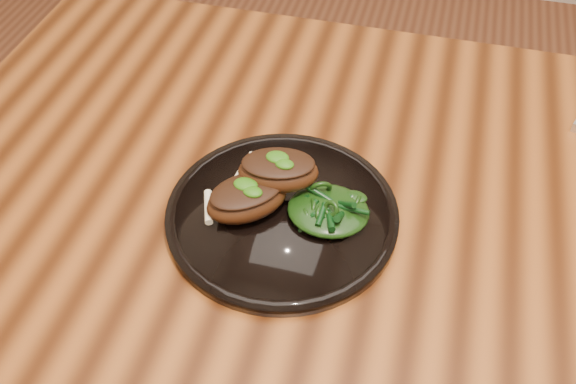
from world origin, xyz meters
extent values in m
cube|color=#371706|center=(0.00, 0.00, 0.73)|extent=(1.60, 0.80, 0.04)
cylinder|color=#38190C|center=(-0.74, 0.34, 0.35)|extent=(0.06, 0.06, 0.71)
cylinder|color=black|center=(-0.24, -0.09, 0.76)|extent=(0.31, 0.31, 0.02)
torus|color=black|center=(-0.24, -0.09, 0.76)|extent=(0.30, 0.30, 0.02)
cylinder|color=black|center=(-0.24, -0.09, 0.76)|extent=(0.20, 0.20, 0.00)
ellipsoid|color=#3C1C0B|center=(-0.28, -0.10, 0.79)|extent=(0.13, 0.12, 0.04)
ellipsoid|color=black|center=(-0.28, -0.10, 0.81)|extent=(0.11, 0.11, 0.01)
cylinder|color=beige|center=(-0.33, -0.12, 0.78)|extent=(0.03, 0.05, 0.01)
ellipsoid|color=#174907|center=(-0.28, -0.10, 0.81)|extent=(0.03, 0.02, 0.01)
ellipsoid|color=#3C1C0B|center=(-0.25, -0.06, 0.81)|extent=(0.12, 0.09, 0.04)
ellipsoid|color=black|center=(-0.25, -0.06, 0.82)|extent=(0.11, 0.08, 0.01)
cylinder|color=beige|center=(-0.30, -0.06, 0.80)|extent=(0.02, 0.05, 0.01)
ellipsoid|color=#174907|center=(-0.25, -0.06, 0.83)|extent=(0.03, 0.02, 0.01)
ellipsoid|color=#174907|center=(-0.28, -0.03, 0.77)|extent=(0.07, 0.05, 0.00)
ellipsoid|color=black|center=(-0.18, -0.09, 0.78)|extent=(0.11, 0.09, 0.02)
camera|label=1|loc=(-0.09, -0.63, 1.39)|focal=40.00mm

